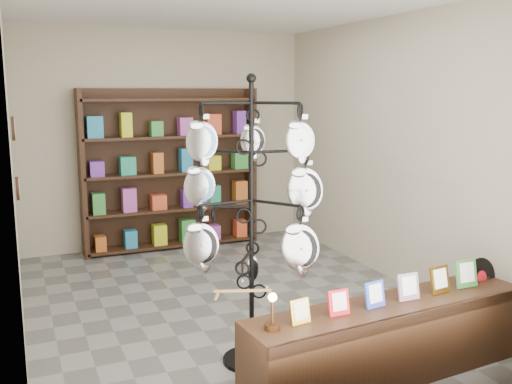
{
  "coord_description": "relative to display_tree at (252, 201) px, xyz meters",
  "views": [
    {
      "loc": [
        -1.99,
        -5.32,
        2.17
      ],
      "look_at": [
        -0.13,
        -1.0,
        1.33
      ],
      "focal_mm": 40.0,
      "sensor_mm": 36.0,
      "label": 1
    }
  ],
  "objects": [
    {
      "name": "back_shelving",
      "position": [
        0.32,
        3.64,
        -0.3
      ],
      "size": [
        2.42,
        0.36,
        2.2
      ],
      "color": "black",
      "rests_on": "ground"
    },
    {
      "name": "ground",
      "position": [
        0.32,
        1.34,
        -1.33
      ],
      "size": [
        5.0,
        5.0,
        0.0
      ],
      "primitive_type": "plane",
      "color": "slate",
      "rests_on": "ground"
    },
    {
      "name": "display_tree",
      "position": [
        0.0,
        0.0,
        0.0
      ],
      "size": [
        1.27,
        1.27,
        2.3
      ],
      "rotation": [
        0.0,
        0.0,
        -0.43
      ],
      "color": "black",
      "rests_on": "ground"
    },
    {
      "name": "room_envelope",
      "position": [
        0.32,
        1.34,
        0.52
      ],
      "size": [
        5.0,
        5.0,
        5.0
      ],
      "color": "#ACA08B",
      "rests_on": "ground"
    },
    {
      "name": "front_shelf",
      "position": [
        0.88,
        -0.63,
        -1.03
      ],
      "size": [
        2.42,
        0.68,
        0.84
      ],
      "rotation": [
        0.0,
        0.0,
        0.08
      ],
      "color": "black",
      "rests_on": "ground"
    },
    {
      "name": "wall_clocks",
      "position": [
        -1.65,
        2.14,
        0.17
      ],
      "size": [
        0.03,
        0.24,
        0.84
      ],
      "color": "black",
      "rests_on": "ground"
    }
  ]
}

